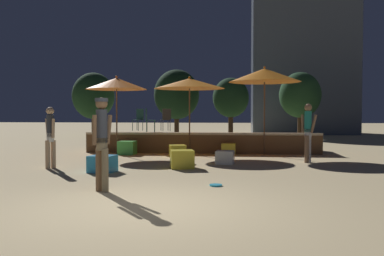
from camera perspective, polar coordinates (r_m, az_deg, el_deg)
The scene contains 23 objects.
ground_plane at distance 6.93m, azimuth -6.44°, elevation -10.45°, with size 120.00×120.00×0.00m, color #D1B784.
wooden_deck at distance 16.82m, azimuth 1.53°, elevation -1.91°, with size 8.74×2.23×0.77m.
patio_umbrella_0 at distance 15.54m, azimuth 9.65°, elevation 6.94°, with size 2.56×2.56×3.17m.
patio_umbrella_1 at distance 15.73m, azimuth -10.03°, elevation 5.83°, with size 2.20×2.20×2.85m.
patio_umbrella_2 at distance 15.63m, azimuth -0.33°, elevation 5.94°, with size 2.58×2.58×2.84m.
cube_seat_0 at distance 11.08m, azimuth -11.85°, elevation -4.69°, with size 0.68×0.68×0.42m.
cube_seat_1 at distance 12.64m, azimuth 4.42°, elevation -3.92°, with size 0.56×0.56×0.38m.
cube_seat_2 at distance 11.63m, azimuth -1.34°, elevation -4.17°, with size 0.74×0.74×0.49m.
cube_seat_3 at distance 14.56m, azimuth -1.94°, elevation -3.09°, with size 0.66×0.66×0.41m.
cube_seat_4 at distance 15.45m, azimuth 4.90°, elevation -2.81°, with size 0.51×0.51×0.41m.
cube_seat_5 at distance 15.62m, azimuth -8.63°, elevation -2.62°, with size 0.60×0.60×0.49m.
person_0 at distance 13.36m, azimuth 15.21°, elevation -0.29°, with size 0.47×0.33×1.78m.
person_1 at distance 8.27m, azimuth -11.94°, elevation -1.31°, with size 0.32×0.44×1.79m.
person_2 at distance 12.12m, azimuth -18.36°, elevation -0.97°, with size 0.42×0.35×1.66m.
bistro_chair_0 at distance 17.30m, azimuth -3.47°, elevation 1.40°, with size 0.45×0.46×0.90m.
bistro_chair_1 at distance 16.51m, azimuth -5.84°, elevation 1.37°, with size 0.41×0.41×0.90m.
bistro_chair_2 at distance 17.91m, azimuth -7.09°, elevation 1.41°, with size 0.45×0.45×0.90m.
frisbee_disc at distance 8.84m, azimuth 3.20°, elevation -7.61°, with size 0.26×0.26×0.03m.
background_tree_0 at distance 25.45m, azimuth -2.07°, elevation 4.47°, with size 2.68×2.68×4.08m.
background_tree_1 at distance 29.35m, azimuth -13.01°, elevation 4.19°, with size 2.81×2.81×4.20m.
background_tree_2 at distance 25.04m, azimuth 5.19°, elevation 4.01°, with size 2.10×2.10×3.56m.
background_tree_3 at distance 25.77m, azimuth 14.22°, elevation 4.26°, with size 2.42×2.42×3.89m.
distant_building at distance 32.91m, azimuth 14.45°, elevation 8.85°, with size 7.29×4.87×10.92m.
Camera 1 is at (1.49, -6.61, 1.49)m, focal length 40.00 mm.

